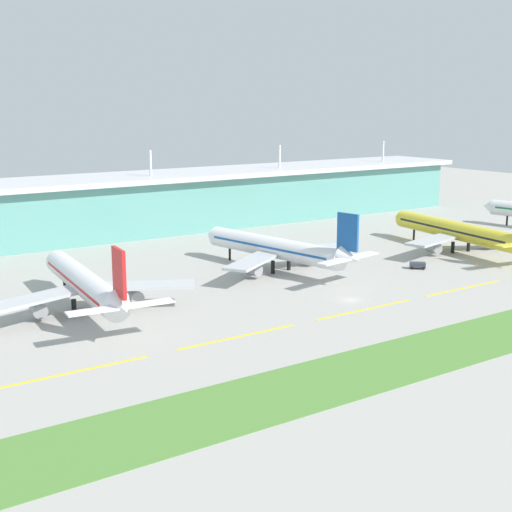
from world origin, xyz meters
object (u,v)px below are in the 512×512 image
object	(u,v)px
airliner_center	(277,248)
airliner_far_middle	(458,231)
airliner_near_middle	(86,284)
safety_cone_nose_front	(476,265)
pushback_tug	(418,265)

from	to	relation	value
airliner_center	airliner_far_middle	xyz separation A→B (m)	(62.72, -10.34, 0.01)
airliner_near_middle	safety_cone_nose_front	world-z (taller)	airliner_near_middle
airliner_near_middle	airliner_center	distance (m)	59.14
airliner_far_middle	safety_cone_nose_front	world-z (taller)	airliner_far_middle
pushback_tug	safety_cone_nose_front	distance (m)	18.23
airliner_center	airliner_far_middle	world-z (taller)	same
airliner_center	safety_cone_nose_front	bearing A→B (deg)	-27.96
airliner_center	airliner_far_middle	size ratio (longest dim) A/B	0.92
airliner_near_middle	airliner_center	xyz separation A→B (m)	(58.58, 8.10, -0.00)
airliner_far_middle	pushback_tug	size ratio (longest dim) A/B	13.18
pushback_tug	safety_cone_nose_front	size ratio (longest dim) A/B	6.90
airliner_near_middle	pushback_tug	distance (m)	93.80
airliner_near_middle	pushback_tug	xyz separation A→B (m)	(92.86, -12.14, -5.34)
safety_cone_nose_front	pushback_tug	bearing A→B (deg)	157.73
airliner_near_middle	airliner_center	world-z (taller)	same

